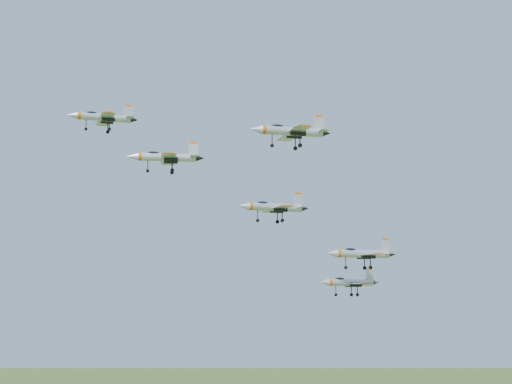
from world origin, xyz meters
name	(u,v)px	position (x,y,z in m)	size (l,w,h in m)	color
jet_lead	(102,117)	(-18.84, 10.11, 137.66)	(12.93, 10.63, 3.46)	#AAAFB7
jet_left_high	(165,157)	(-9.24, -1.55, 128.70)	(13.11, 10.98, 3.51)	#AAAFB7
jet_right_high	(290,131)	(6.40, -20.20, 130.21)	(12.92, 10.67, 3.46)	#AAAFB7
jet_left_low	(273,207)	(11.40, 2.30, 121.36)	(13.67, 11.25, 3.66)	#AAAFB7
jet_right_low	(361,254)	(20.11, -15.43, 112.16)	(12.10, 9.95, 3.24)	#AAAFB7
jet_trail	(349,282)	(23.72, -2.91, 107.79)	(11.90, 9.84, 3.18)	#AAAFB7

